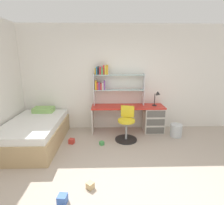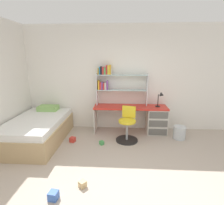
{
  "view_description": "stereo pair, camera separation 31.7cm",
  "coord_description": "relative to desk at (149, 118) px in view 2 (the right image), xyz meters",
  "views": [
    {
      "loc": [
        -0.31,
        -2.22,
        1.92
      ],
      "look_at": [
        -0.21,
        1.46,
        0.98
      ],
      "focal_mm": 28.38,
      "sensor_mm": 36.0,
      "label": 1
    },
    {
      "loc": [
        0.01,
        -2.22,
        1.92
      ],
      "look_at": [
        -0.21,
        1.46,
        0.98
      ],
      "focal_mm": 28.38,
      "sensor_mm": 36.0,
      "label": 2
    }
  ],
  "objects": [
    {
      "name": "ground_plane",
      "position": [
        -0.72,
        -2.19,
        -0.4
      ],
      "size": [
        6.09,
        5.93,
        0.02
      ],
      "primitive_type": "cube",
      "color": "#B2A393"
    },
    {
      "name": "room_shell",
      "position": [
        -1.99,
        -0.92,
        0.98
      ],
      "size": [
        6.09,
        5.93,
        2.74
      ],
      "color": "white",
      "rests_on": "ground_plane"
    },
    {
      "name": "desk",
      "position": [
        0.0,
        0.0,
        0.0
      ],
      "size": [
        1.87,
        0.5,
        0.7
      ],
      "color": "red",
      "rests_on": "ground_plane"
    },
    {
      "name": "bookshelf_hutch",
      "position": [
        -0.94,
        0.14,
        0.93
      ],
      "size": [
        1.31,
        0.22,
        1.04
      ],
      "color": "silver",
      "rests_on": "desk"
    },
    {
      "name": "desk_lamp",
      "position": [
        0.26,
        -0.02,
        0.56
      ],
      "size": [
        0.2,
        0.17,
        0.38
      ],
      "color": "black",
      "rests_on": "desk"
    },
    {
      "name": "swivel_chair",
      "position": [
        -0.58,
        -0.5,
        -0.07
      ],
      "size": [
        0.52,
        0.52,
        0.8
      ],
      "color": "black",
      "rests_on": "ground_plane"
    },
    {
      "name": "bed_platform",
      "position": [
        -2.67,
        -0.67,
        -0.11
      ],
      "size": [
        1.16,
        1.87,
        0.68
      ],
      "color": "tan",
      "rests_on": "ground_plane"
    },
    {
      "name": "waste_bin",
      "position": [
        0.69,
        -0.35,
        -0.24
      ],
      "size": [
        0.29,
        0.29,
        0.31
      ],
      "primitive_type": "cylinder",
      "color": "silver",
      "rests_on": "ground_plane"
    },
    {
      "name": "toy_block_blue_0",
      "position": [
        -1.64,
        -2.4,
        -0.33
      ],
      "size": [
        0.14,
        0.14,
        0.12
      ],
      "primitive_type": "cube",
      "rotation": [
        0.0,
        0.0,
        3.02
      ],
      "color": "#3860B7",
      "rests_on": "ground_plane"
    },
    {
      "name": "toy_block_red_1",
      "position": [
        -1.85,
        -0.67,
        -0.34
      ],
      "size": [
        0.14,
        0.14,
        0.11
      ],
      "primitive_type": "cube",
      "rotation": [
        0.0,
        0.0,
        1.31
      ],
      "color": "red",
      "rests_on": "ground_plane"
    },
    {
      "name": "toy_block_green_2",
      "position": [
        -1.16,
        -0.77,
        -0.35
      ],
      "size": [
        0.12,
        0.12,
        0.09
      ],
      "primitive_type": "cube",
      "rotation": [
        0.0,
        0.0,
        2.25
      ],
      "color": "#479E51",
      "rests_on": "ground_plane"
    },
    {
      "name": "toy_block_natural_3",
      "position": [
        -1.29,
        -2.13,
        -0.34
      ],
      "size": [
        0.14,
        0.14,
        0.1
      ],
      "primitive_type": "cube",
      "rotation": [
        0.0,
        0.0,
        2.45
      ],
      "color": "tan",
      "rests_on": "ground_plane"
    }
  ]
}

